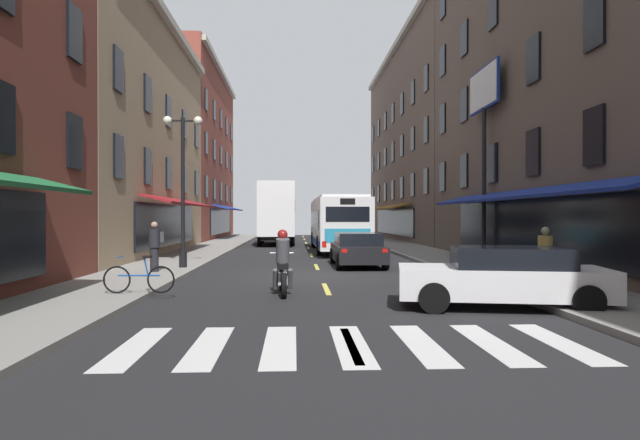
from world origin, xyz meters
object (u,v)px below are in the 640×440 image
Objects in this scene: pedestrian_mid at (545,257)px; street_lamp_twin at (183,184)px; sedan_mid at (281,231)px; pedestrian_near at (155,245)px; billboard_sign at (484,110)px; bicycle_near at (139,278)px; box_truck at (276,214)px; sedan_near at (503,277)px; transit_bus at (337,223)px; motorcycle_rider at (283,267)px; sedan_far at (358,249)px.

street_lamp_twin is (-10.47, 6.39, 2.23)m from pedestrian_mid.
pedestrian_near is at bearing -97.00° from sedan_mid.
billboard_sign is 12.65m from street_lamp_twin.
bicycle_near is 1.08× the size of pedestrian_mid.
pedestrian_near is (-3.43, -19.62, -1.16)m from box_truck.
sedan_mid reaches higher than bicycle_near.
transit_bus is at bearing 96.16° from sedan_near.
box_truck is 1.78× the size of sedan_mid.
billboard_sign is 15.96m from bicycle_near.
motorcycle_rider is 6.33m from pedestrian_near.
sedan_far is 7.19m from street_lamp_twin.
motorcycle_rider is (0.83, -33.44, 0.00)m from sedan_mid.
transit_bus is at bearing 80.88° from motorcycle_rider.
box_truck is 18.33m from street_lamp_twin.
sedan_near is 8.44m from bicycle_near.
pedestrian_near is (-0.94, 5.19, 0.52)m from bicycle_near.
sedan_near is at bearing -107.42° from billboard_sign.
billboard_sign reaches higher than pedestrian_mid.
pedestrian_near is at bearing 100.28° from bicycle_near.
transit_bus is 17.34m from motorcycle_rider.
transit_bus reaches higher than motorcycle_rider.
street_lamp_twin is (-6.57, -1.52, 2.49)m from sedan_far.
transit_bus is 2.63× the size of sedan_far.
sedan_near is at bearing -83.84° from transit_bus.
pedestrian_mid is at bearing -2.45° from motorcycle_rider.
sedan_near is 2.78× the size of pedestrian_near.
transit_bus is 19.54m from sedan_near.
sedan_mid is 27.60m from street_lamp_twin.
pedestrian_mid is (3.98, -17.38, -0.66)m from transit_bus.
sedan_mid is at bearing 85.63° from bicycle_near.
sedan_near is 1.06× the size of sedan_mid.
billboard_sign is 5.09× the size of pedestrian_mid.
transit_bus is 9.52m from sedan_far.
sedan_mid is (0.11, 9.25, -1.48)m from box_truck.
pedestrian_mid is (10.16, 0.34, 0.45)m from bicycle_near.
pedestrian_near is at bearing -156.97° from sedan_far.
billboard_sign is 1.03× the size of box_truck.
street_lamp_twin is (-0.32, 6.73, 2.68)m from bicycle_near.
bicycle_near is at bearing -141.96° from billboard_sign.
sedan_near is 2.25× the size of motorcycle_rider.
sedan_mid is (-9.06, 24.94, -5.73)m from billboard_sign.
transit_bus is 16.76m from sedan_mid.
sedan_mid is (-5.67, 35.75, 0.02)m from sedan_near.
transit_bus is at bearing 108.59° from pedestrian_mid.
pedestrian_near is (-3.54, -28.87, 0.32)m from sedan_mid.
motorcycle_rider is (-8.23, -8.50, -5.73)m from billboard_sign.
billboard_sign is at bearing -57.46° from transit_bus.
sedan_near is at bearing -127.26° from pedestrian_mid.
transit_bus reaches higher than bicycle_near.
pedestrian_mid is at bearing -99.74° from billboard_sign.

